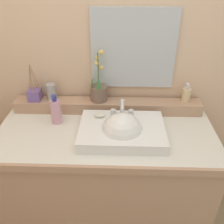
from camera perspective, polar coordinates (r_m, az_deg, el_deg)
floor at (r=2.18m, az=-1.11°, el=-24.08°), size 3.20×3.78×0.10m
wall_back at (r=1.68m, az=-0.87°, el=18.10°), size 3.20×0.20×2.71m
vanity_cabinet at (r=1.80m, az=-1.27°, el=-15.49°), size 1.33×0.62×0.87m
back_ledge at (r=1.68m, az=-1.04°, el=1.40°), size 1.25×0.12×0.08m
sink_basin at (r=1.45m, az=2.26°, el=-4.61°), size 0.50×0.35×0.27m
soap_bar at (r=1.52m, az=-2.84°, el=-0.72°), size 0.07×0.04×0.02m
potted_plant at (r=1.65m, az=-3.04°, el=4.96°), size 0.12×0.12×0.34m
soap_dispenser at (r=1.71m, az=16.64°, el=3.90°), size 0.06×0.06×0.13m
tumbler_cup at (r=1.71m, az=-13.72°, el=4.52°), size 0.06×0.06×0.11m
reed_diffuser at (r=1.74m, az=-17.26°, el=3.81°), size 0.09×0.08×0.25m
lotion_bottle at (r=1.58m, az=-12.71°, el=0.21°), size 0.07×0.07×0.19m
mirror at (r=1.59m, az=4.91°, el=14.02°), size 0.53×0.02×0.50m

